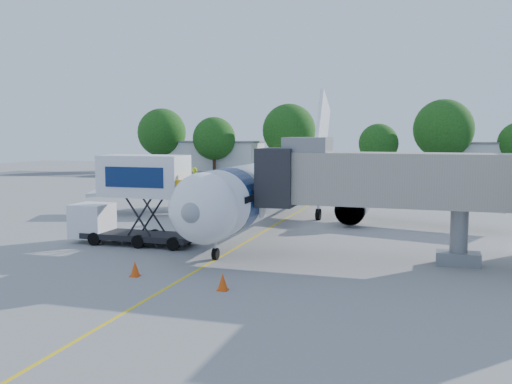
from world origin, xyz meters
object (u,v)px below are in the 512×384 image
(aircraft, at_px, (280,184))
(catering_hiloader, at_px, (135,200))
(ground_tug, at_px, (184,289))
(jet_bridge, at_px, (372,180))

(aircraft, relative_size, catering_hiloader, 4.44)
(aircraft, relative_size, ground_tug, 9.22)
(aircraft, height_order, jet_bridge, aircraft)
(aircraft, bearing_deg, catering_hiloader, -119.40)
(aircraft, bearing_deg, jet_bridge, -54.30)
(aircraft, xyz_separation_m, catering_hiloader, (-6.27, -11.12, -0.19))
(jet_bridge, distance_m, ground_tug, 12.93)
(jet_bridge, relative_size, ground_tug, 3.40)
(aircraft, height_order, ground_tug, aircraft)
(aircraft, xyz_separation_m, jet_bridge, (7.99, -11.12, 1.39))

